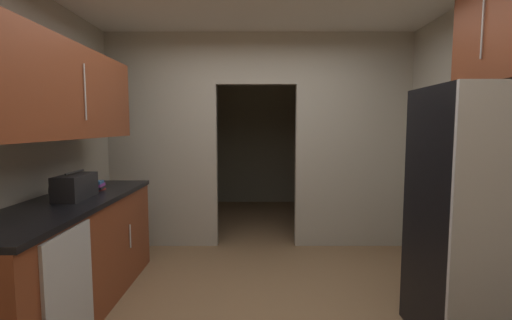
% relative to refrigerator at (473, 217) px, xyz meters
% --- Properties ---
extents(ground, '(20.00, 20.00, 0.00)m').
position_rel_refrigerator_xyz_m(ground, '(-1.46, 0.26, -0.88)').
color(ground, brown).
extents(kitchen_partition, '(3.71, 0.12, 2.63)m').
position_rel_refrigerator_xyz_m(kitchen_partition, '(-1.45, 2.05, 0.51)').
color(kitchen_partition, '#ADA899').
rests_on(kitchen_partition, ground).
extents(adjoining_room_shell, '(3.71, 2.68, 2.63)m').
position_rel_refrigerator_xyz_m(adjoining_room_shell, '(-1.46, 3.91, 0.43)').
color(adjoining_room_shell, gray).
rests_on(adjoining_room_shell, ground).
extents(refrigerator, '(0.70, 0.71, 1.77)m').
position_rel_refrigerator_xyz_m(refrigerator, '(0.00, 0.00, 0.00)').
color(refrigerator, black).
rests_on(refrigerator, ground).
extents(lower_cabinet_run, '(0.65, 2.16, 0.91)m').
position_rel_refrigerator_xyz_m(lower_cabinet_run, '(-2.99, 0.38, -0.42)').
color(lower_cabinet_run, brown).
rests_on(lower_cabinet_run, ground).
extents(dishwasher, '(0.02, 0.56, 0.85)m').
position_rel_refrigerator_xyz_m(dishwasher, '(-2.67, -0.22, -0.46)').
color(dishwasher, '#B7BABC').
rests_on(dishwasher, ground).
extents(upper_cabinet_counterside, '(0.36, 1.95, 0.71)m').
position_rel_refrigerator_xyz_m(upper_cabinet_counterside, '(-2.99, 0.38, 0.88)').
color(upper_cabinet_counterside, brown).
extents(upper_cabinet_fridgeside, '(0.36, 0.77, 0.81)m').
position_rel_refrigerator_xyz_m(upper_cabinet_fridgeside, '(0.21, 0.10, 1.32)').
color(upper_cabinet_fridgeside, brown).
extents(boombox, '(0.21, 0.40, 0.23)m').
position_rel_refrigerator_xyz_m(boombox, '(-2.96, 0.46, 0.13)').
color(boombox, black).
rests_on(boombox, lower_cabinet_run).
extents(book_stack, '(0.14, 0.17, 0.09)m').
position_rel_refrigerator_xyz_m(book_stack, '(-2.96, 0.84, 0.08)').
color(book_stack, red).
rests_on(book_stack, lower_cabinet_run).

